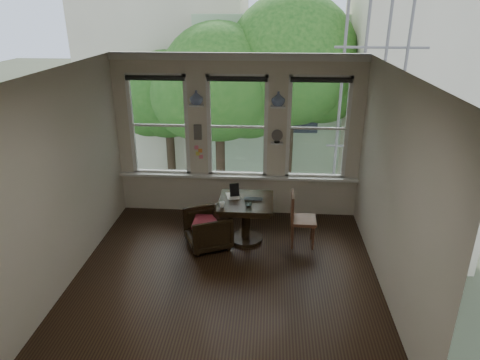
# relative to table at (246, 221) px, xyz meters

# --- Properties ---
(ground) EXTENTS (4.50, 4.50, 0.00)m
(ground) POSITION_rel_table_xyz_m (-0.23, -1.10, -0.38)
(ground) COLOR black
(ground) RESTS_ON ground
(ceiling) EXTENTS (4.50, 4.50, 0.00)m
(ceiling) POSITION_rel_table_xyz_m (-0.23, -1.10, 2.62)
(ceiling) COLOR silver
(ceiling) RESTS_ON ground
(wall_back) EXTENTS (4.50, 0.00, 4.50)m
(wall_back) POSITION_rel_table_xyz_m (-0.23, 1.15, 1.12)
(wall_back) COLOR beige
(wall_back) RESTS_ON ground
(wall_front) EXTENTS (4.50, 0.00, 4.50)m
(wall_front) POSITION_rel_table_xyz_m (-0.23, -3.35, 1.12)
(wall_front) COLOR beige
(wall_front) RESTS_ON ground
(wall_left) EXTENTS (0.00, 4.50, 4.50)m
(wall_left) POSITION_rel_table_xyz_m (-2.48, -1.10, 1.12)
(wall_left) COLOR beige
(wall_left) RESTS_ON ground
(wall_right) EXTENTS (0.00, 4.50, 4.50)m
(wall_right) POSITION_rel_table_xyz_m (2.02, -1.10, 1.12)
(wall_right) COLOR beige
(wall_right) RESTS_ON ground
(window_left) EXTENTS (1.10, 0.12, 1.90)m
(window_left) POSITION_rel_table_xyz_m (-1.68, 1.15, 1.32)
(window_left) COLOR white
(window_left) RESTS_ON ground
(window_center) EXTENTS (1.10, 0.12, 1.90)m
(window_center) POSITION_rel_table_xyz_m (-0.23, 1.15, 1.32)
(window_center) COLOR white
(window_center) RESTS_ON ground
(window_right) EXTENTS (1.10, 0.12, 1.90)m
(window_right) POSITION_rel_table_xyz_m (1.22, 1.15, 1.32)
(window_right) COLOR white
(window_right) RESTS_ON ground
(shelf_left) EXTENTS (0.26, 0.16, 0.03)m
(shelf_left) POSITION_rel_table_xyz_m (-0.96, 1.05, 1.73)
(shelf_left) COLOR white
(shelf_left) RESTS_ON ground
(shelf_right) EXTENTS (0.26, 0.16, 0.03)m
(shelf_right) POSITION_rel_table_xyz_m (0.49, 1.05, 1.73)
(shelf_right) COLOR white
(shelf_right) RESTS_ON ground
(intercom) EXTENTS (0.14, 0.06, 0.28)m
(intercom) POSITION_rel_table_xyz_m (-0.96, 1.08, 1.23)
(intercom) COLOR #59544F
(intercom) RESTS_ON ground
(sticky_notes) EXTENTS (0.16, 0.01, 0.24)m
(sticky_notes) POSITION_rel_table_xyz_m (-0.96, 1.09, 0.88)
(sticky_notes) COLOR pink
(sticky_notes) RESTS_ON ground
(desk_fan) EXTENTS (0.20, 0.20, 0.24)m
(desk_fan) POSITION_rel_table_xyz_m (0.49, 1.03, 1.16)
(desk_fan) COLOR #59544F
(desk_fan) RESTS_ON ground
(vase_left) EXTENTS (0.24, 0.24, 0.25)m
(vase_left) POSITION_rel_table_xyz_m (-0.96, 1.05, 1.86)
(vase_left) COLOR silver
(vase_left) RESTS_ON shelf_left
(vase_right) EXTENTS (0.24, 0.24, 0.25)m
(vase_right) POSITION_rel_table_xyz_m (0.49, 1.05, 1.86)
(vase_right) COLOR silver
(vase_right) RESTS_ON shelf_right
(table) EXTENTS (0.90, 0.90, 0.75)m
(table) POSITION_rel_table_xyz_m (0.00, 0.00, 0.00)
(table) COLOR black
(table) RESTS_ON ground
(armchair_left) EXTENTS (0.91, 0.90, 0.63)m
(armchair_left) POSITION_rel_table_xyz_m (-0.62, -0.24, -0.06)
(armchair_left) COLOR black
(armchair_left) RESTS_ON ground
(cushion_red) EXTENTS (0.45, 0.45, 0.06)m
(cushion_red) POSITION_rel_table_xyz_m (-0.62, -0.24, 0.08)
(cushion_red) COLOR maroon
(cushion_red) RESTS_ON armchair_left
(side_chair_right) EXTENTS (0.43, 0.43, 0.92)m
(side_chair_right) POSITION_rel_table_xyz_m (0.96, -0.06, 0.09)
(side_chair_right) COLOR #4C291B
(side_chair_right) RESTS_ON ground
(laptop) EXTENTS (0.32, 0.22, 0.02)m
(laptop) POSITION_rel_table_xyz_m (0.12, -0.02, 0.39)
(laptop) COLOR black
(laptop) RESTS_ON table
(mug) EXTENTS (0.10, 0.10, 0.08)m
(mug) POSITION_rel_table_xyz_m (-0.37, -0.28, 0.42)
(mug) COLOR white
(mug) RESTS_ON table
(drinking_glass) EXTENTS (0.14, 0.14, 0.09)m
(drinking_glass) POSITION_rel_table_xyz_m (0.05, -0.21, 0.42)
(drinking_glass) COLOR white
(drinking_glass) RESTS_ON table
(tablet) EXTENTS (0.18, 0.12, 0.22)m
(tablet) POSITION_rel_table_xyz_m (-0.21, 0.18, 0.48)
(tablet) COLOR black
(tablet) RESTS_ON table
(papers) EXTENTS (0.29, 0.35, 0.00)m
(papers) POSITION_rel_table_xyz_m (-0.23, 0.16, 0.38)
(papers) COLOR silver
(papers) RESTS_ON table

